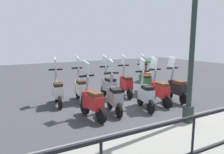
# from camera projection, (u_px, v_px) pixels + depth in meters

# --- Properties ---
(ground_plane) EXTENTS (28.00, 28.00, 0.00)m
(ground_plane) POSITION_uv_depth(u_px,v_px,m) (128.00, 103.00, 7.28)
(ground_plane) COLOR #38383D
(promenade_walkway) EXTENTS (2.20, 20.00, 0.15)m
(promenade_walkway) POSITION_uv_depth(u_px,v_px,m) (211.00, 138.00, 4.56)
(promenade_walkway) COLOR gray
(promenade_walkway) RESTS_ON ground_plane
(lamp_post_near) EXTENTS (0.26, 0.90, 4.11)m
(lamp_post_near) POSITION_uv_depth(u_px,v_px,m) (192.00, 46.00, 4.95)
(lamp_post_near) COLOR #232D28
(lamp_post_near) RESTS_ON promenade_walkway
(potted_palm) EXTENTS (1.06, 0.66, 1.05)m
(potted_palm) POSITION_uv_depth(u_px,v_px,m) (146.00, 72.00, 11.17)
(potted_palm) COLOR #9E5B3D
(potted_palm) RESTS_ON ground_plane
(scooter_near_0) EXTENTS (1.23, 0.45, 1.54)m
(scooter_near_0) POSITION_uv_depth(u_px,v_px,m) (177.00, 88.00, 7.35)
(scooter_near_0) COLOR black
(scooter_near_0) RESTS_ON ground_plane
(scooter_near_1) EXTENTS (1.23, 0.44, 1.54)m
(scooter_near_1) POSITION_uv_depth(u_px,v_px,m) (159.00, 90.00, 7.02)
(scooter_near_1) COLOR black
(scooter_near_1) RESTS_ON ground_plane
(scooter_near_2) EXTENTS (1.21, 0.53, 1.54)m
(scooter_near_2) POSITION_uv_depth(u_px,v_px,m) (145.00, 94.00, 6.56)
(scooter_near_2) COLOR black
(scooter_near_2) RESTS_ON ground_plane
(scooter_near_3) EXTENTS (1.22, 0.49, 1.54)m
(scooter_near_3) POSITION_uv_depth(u_px,v_px,m) (114.00, 97.00, 6.23)
(scooter_near_3) COLOR black
(scooter_near_3) RESTS_ON ground_plane
(scooter_near_4) EXTENTS (1.23, 0.44, 1.54)m
(scooter_near_4) POSITION_uv_depth(u_px,v_px,m) (92.00, 101.00, 5.78)
(scooter_near_4) COLOR black
(scooter_near_4) RESTS_ON ground_plane
(scooter_far_0) EXTENTS (1.20, 0.54, 1.54)m
(scooter_far_0) POSITION_uv_depth(u_px,v_px,m) (145.00, 81.00, 8.50)
(scooter_far_0) COLOR black
(scooter_far_0) RESTS_ON ground_plane
(scooter_far_1) EXTENTS (1.22, 0.50, 1.54)m
(scooter_far_1) POSITION_uv_depth(u_px,v_px,m) (126.00, 84.00, 8.10)
(scooter_far_1) COLOR black
(scooter_far_1) RESTS_ON ground_plane
(scooter_far_2) EXTENTS (1.23, 0.44, 1.54)m
(scooter_far_2) POSITION_uv_depth(u_px,v_px,m) (109.00, 85.00, 7.77)
(scooter_far_2) COLOR black
(scooter_far_2) RESTS_ON ground_plane
(scooter_far_3) EXTENTS (1.23, 0.45, 1.54)m
(scooter_far_3) POSITION_uv_depth(u_px,v_px,m) (80.00, 88.00, 7.38)
(scooter_far_3) COLOR black
(scooter_far_3) RESTS_ON ground_plane
(scooter_far_4) EXTENTS (1.23, 0.45, 1.54)m
(scooter_far_4) POSITION_uv_depth(u_px,v_px,m) (58.00, 91.00, 6.97)
(scooter_far_4) COLOR black
(scooter_far_4) RESTS_ON ground_plane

